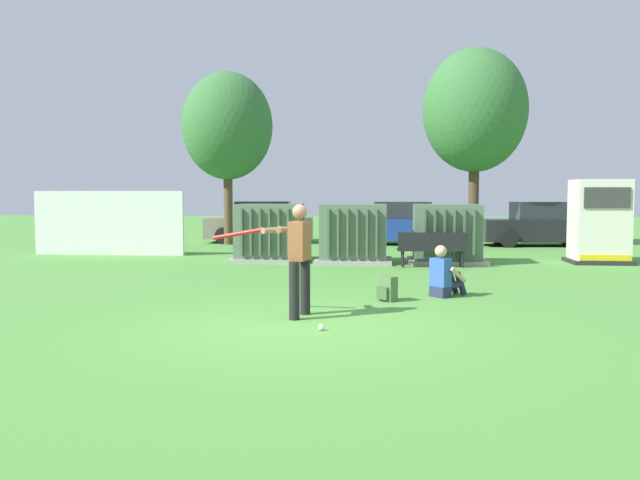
# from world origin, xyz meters

# --- Properties ---
(ground_plane) EXTENTS (96.00, 96.00, 0.00)m
(ground_plane) POSITION_xyz_m (0.00, 0.00, 0.00)
(ground_plane) COLOR #51933D
(fence_panel) EXTENTS (4.80, 0.12, 2.00)m
(fence_panel) POSITION_xyz_m (-7.38, 10.50, 1.00)
(fence_panel) COLOR white
(fence_panel) RESTS_ON ground
(transformer_west) EXTENTS (2.10, 1.70, 1.62)m
(transformer_west) POSITION_xyz_m (-2.01, 9.01, 0.79)
(transformer_west) COLOR #9E9B93
(transformer_west) RESTS_ON ground
(transformer_mid_west) EXTENTS (2.10, 1.70, 1.62)m
(transformer_mid_west) POSITION_xyz_m (0.37, 8.87, 0.79)
(transformer_mid_west) COLOR #9E9B93
(transformer_mid_west) RESTS_ON ground
(transformer_mid_east) EXTENTS (2.10, 1.70, 1.62)m
(transformer_mid_east) POSITION_xyz_m (2.92, 9.02, 0.79)
(transformer_mid_east) COLOR #9E9B93
(transformer_mid_east) RESTS_ON ground
(generator_enclosure) EXTENTS (1.60, 1.40, 2.30)m
(generator_enclosure) POSITION_xyz_m (7.10, 9.49, 1.14)
(generator_enclosure) COLOR #262626
(generator_enclosure) RESTS_ON ground
(park_bench) EXTENTS (1.82, 0.51, 0.92)m
(park_bench) POSITION_xyz_m (2.46, 7.92, 0.54)
(park_bench) COLOR black
(park_bench) RESTS_ON ground
(batter) EXTENTS (1.61, 0.76, 1.74)m
(batter) POSITION_xyz_m (-0.10, 0.72, 0.98)
(batter) COLOR black
(batter) RESTS_ON ground
(sports_ball) EXTENTS (0.09, 0.09, 0.09)m
(sports_ball) POSITION_xyz_m (0.38, -0.27, 0.04)
(sports_ball) COLOR white
(sports_ball) RESTS_ON ground
(seated_spectator) EXTENTS (0.75, 0.73, 0.96)m
(seated_spectator) POSITION_xyz_m (2.34, 3.00, 0.38)
(seated_spectator) COLOR #282D4C
(seated_spectator) RESTS_ON ground
(backpack) EXTENTS (0.38, 0.37, 0.44)m
(backpack) POSITION_xyz_m (1.29, 2.37, 0.21)
(backpack) COLOR #4C723F
(backpack) RESTS_ON ground
(tree_left) EXTENTS (3.39, 3.39, 6.47)m
(tree_left) POSITION_xyz_m (-4.70, 15.15, 4.44)
(tree_left) COLOR brown
(tree_left) RESTS_ON ground
(tree_center_left) EXTENTS (3.74, 3.74, 7.14)m
(tree_center_left) POSITION_xyz_m (4.42, 15.14, 4.90)
(tree_center_left) COLOR #4C3828
(tree_center_left) RESTS_ON ground
(parked_car_leftmost) EXTENTS (4.33, 2.20, 1.62)m
(parked_car_leftmost) POSITION_xyz_m (-3.68, 16.30, 0.75)
(parked_car_leftmost) COLOR gray
(parked_car_leftmost) RESTS_ON ground
(parked_car_left_of_center) EXTENTS (4.29, 2.11, 1.62)m
(parked_car_left_of_center) POSITION_xyz_m (1.79, 15.76, 0.75)
(parked_car_left_of_center) COLOR navy
(parked_car_left_of_center) RESTS_ON ground
(parked_car_right_of_center) EXTENTS (4.31, 2.14, 1.62)m
(parked_car_right_of_center) POSITION_xyz_m (6.89, 15.63, 0.75)
(parked_car_right_of_center) COLOR black
(parked_car_right_of_center) RESTS_ON ground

